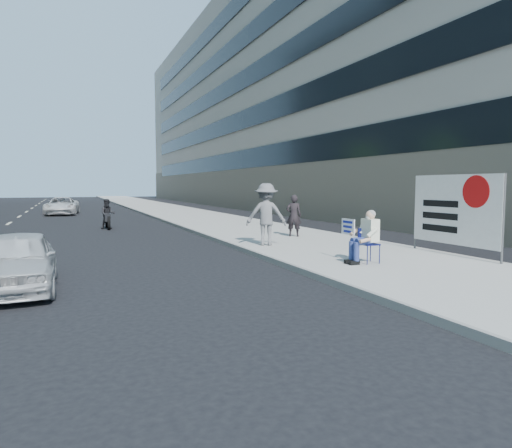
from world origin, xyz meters
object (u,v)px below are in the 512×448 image
white_sedan_near (18,261)px  jogger (266,214)px  seated_protester (365,234)px  white_sedan_far (62,206)px  motorcycle (108,215)px  pedestrian_woman (294,216)px  protest_banner (455,210)px

white_sedan_near → jogger: bearing=25.5°
seated_protester → white_sedan_far: (-7.07, 25.74, -0.25)m
seated_protester → motorcycle: seated_protester is taller
seated_protester → white_sedan_near: size_ratio=0.38×
pedestrian_woman → white_sedan_near: size_ratio=0.46×
seated_protester → pedestrian_woman: bearing=79.4°
white_sedan_near → protest_banner: bearing=-3.6°
white_sedan_far → motorcycle: (2.11, -12.32, 0.02)m
white_sedan_near → motorcycle: motorcycle is taller
seated_protester → protest_banner: 3.05m
protest_banner → white_sedan_far: 27.55m
seated_protester → white_sedan_far: seated_protester is taller
jogger → motorcycle: jogger is taller
jogger → white_sedan_near: 7.56m
seated_protester → jogger: size_ratio=0.66×
protest_banner → white_sedan_far: protest_banner is taller
protest_banner → motorcycle: bearing=120.9°
jogger → white_sedan_near: size_ratio=0.58×
protest_banner → white_sedan_near: protest_banner is taller
protest_banner → motorcycle: protest_banner is taller
seated_protester → jogger: 4.11m
seated_protester → white_sedan_near: seated_protester is taller
pedestrian_woman → jogger: bearing=74.6°
white_sedan_near → motorcycle: bearing=77.6°
jogger → white_sedan_far: size_ratio=0.44×
jogger → pedestrian_woman: (1.99, 1.95, -0.20)m
jogger → protest_banner: size_ratio=0.65×
jogger → seated_protester: bearing=124.5°
pedestrian_woman → white_sedan_near: bearing=61.1°
white_sedan_far → protest_banner: bearing=-63.0°
white_sedan_far → pedestrian_woman: bearing=-62.0°
seated_protester → pedestrian_woman: 6.06m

